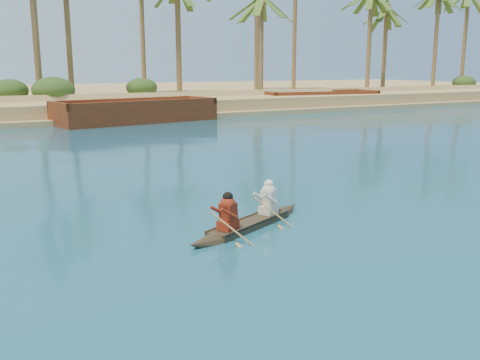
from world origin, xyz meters
TOP-DOWN VIEW (x-y plane):
  - ground at (0.00, 0.00)m, footprint 160.00×160.00m
  - sandy_embankment at (0.00, 46.89)m, footprint 150.00×51.00m
  - palm_grove at (0.00, 35.00)m, footprint 110.00×14.00m
  - shrub_cluster at (0.00, 31.50)m, footprint 100.00×6.00m
  - canoe at (-2.66, -4.00)m, footprint 4.22×2.27m
  - barge_mid at (3.48, 22.00)m, footprint 11.80×5.42m
  - barge_right at (23.71, 27.00)m, footprint 11.79×5.36m

SIDE VIEW (x-z plane):
  - ground at x=0.00m, z-range 0.00..0.00m
  - canoe at x=-2.66m, z-range -0.37..0.83m
  - sandy_embankment at x=0.00m, z-range -0.22..1.28m
  - barge_mid at x=3.48m, z-range -0.28..1.61m
  - barge_right at x=23.71m, z-range -0.28..1.61m
  - shrub_cluster at x=0.00m, z-range 0.00..2.40m
  - palm_grove at x=0.00m, z-range 0.00..16.00m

